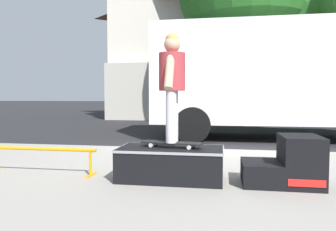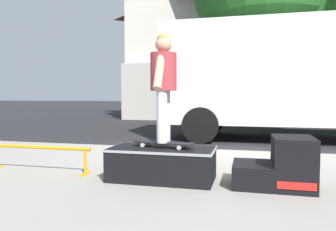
# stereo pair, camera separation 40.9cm
# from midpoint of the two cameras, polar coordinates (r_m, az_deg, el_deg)

# --- Properties ---
(ground_plane) EXTENTS (140.00, 140.00, 0.00)m
(ground_plane) POSITION_cam_midpoint_polar(r_m,az_deg,el_deg) (6.99, 5.12, -6.18)
(ground_plane) COLOR black
(sidewalk_slab) EXTENTS (50.00, 5.00, 0.12)m
(sidewalk_slab) POSITION_cam_midpoint_polar(r_m,az_deg,el_deg) (4.06, 1.75, -12.34)
(sidewalk_slab) COLOR gray
(sidewalk_slab) RESTS_ON ground
(skate_box) EXTENTS (1.30, 0.68, 0.40)m
(skate_box) POSITION_cam_midpoint_polar(r_m,az_deg,el_deg) (4.06, -2.43, -8.34)
(skate_box) COLOR black
(skate_box) RESTS_ON sidewalk_slab
(kicker_ramp) EXTENTS (0.89, 0.62, 0.58)m
(kicker_ramp) POSITION_cam_midpoint_polar(r_m,az_deg,el_deg) (4.01, 17.73, -8.26)
(kicker_ramp) COLOR black
(kicker_ramp) RESTS_ON sidewalk_slab
(grind_rail) EXTENTS (1.59, 0.28, 0.36)m
(grind_rail) POSITION_cam_midpoint_polar(r_m,az_deg,el_deg) (4.76, -24.03, -6.19)
(grind_rail) COLOR orange
(grind_rail) RESTS_ON sidewalk_slab
(skateboard) EXTENTS (0.80, 0.34, 0.07)m
(skateboard) POSITION_cam_midpoint_polar(r_m,az_deg,el_deg) (4.04, -2.19, -4.88)
(skateboard) COLOR black
(skateboard) RESTS_ON skate_box
(skater_kid) EXTENTS (0.33, 0.69, 1.35)m
(skater_kid) POSITION_cam_midpoint_polar(r_m,az_deg,el_deg) (4.01, -2.22, 6.59)
(skater_kid) COLOR silver
(skater_kid) RESTS_ON skateboard
(box_truck) EXTENTS (6.91, 2.63, 3.05)m
(box_truck) POSITION_cam_midpoint_polar(r_m,az_deg,el_deg) (9.20, 18.72, 6.58)
(box_truck) COLOR white
(box_truck) RESTS_ON ground
(house_behind) EXTENTS (9.54, 8.23, 8.40)m
(house_behind) POSITION_cam_midpoint_polar(r_m,az_deg,el_deg) (19.54, 5.40, 12.45)
(house_behind) COLOR beige
(house_behind) RESTS_ON ground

